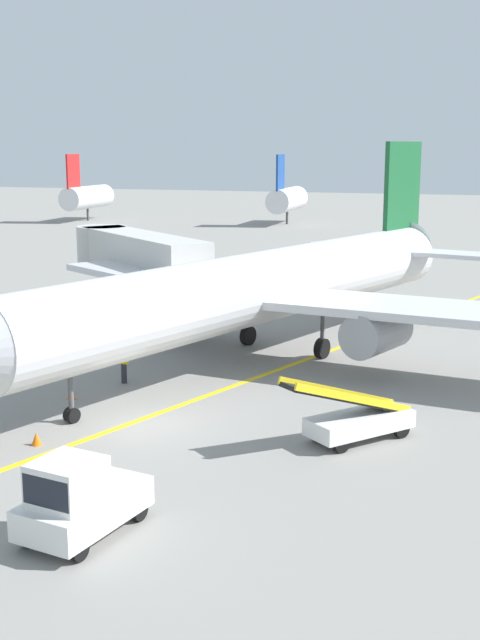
% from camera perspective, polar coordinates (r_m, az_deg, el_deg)
% --- Properties ---
extents(ground_plane, '(300.00, 300.00, 0.00)m').
position_cam_1_polar(ground_plane, '(30.64, -7.26, -7.03)').
color(ground_plane, gray).
extents(taxi_line_yellow, '(27.53, 75.32, 0.01)m').
position_cam_1_polar(taxi_line_yellow, '(34.43, -1.12, -4.78)').
color(taxi_line_yellow, yellow).
rests_on(taxi_line_yellow, ground).
extents(airliner, '(27.51, 34.18, 10.10)m').
position_cam_1_polar(airliner, '(38.91, 1.85, 2.32)').
color(airliner, silver).
rests_on(airliner, ground).
extents(jet_bridge, '(11.49, 10.00, 4.85)m').
position_cam_1_polar(jet_bridge, '(50.08, -7.41, 4.52)').
color(jet_bridge, beige).
rests_on(jet_bridge, ground).
extents(pushback_tug, '(2.52, 3.88, 2.20)m').
position_cam_1_polar(pushback_tug, '(22.14, -11.00, -12.01)').
color(pushback_tug, silver).
rests_on(pushback_tug, ground).
extents(baggage_tug_near_wing, '(2.11, 2.71, 2.10)m').
position_cam_1_polar(baggage_tug_near_wing, '(41.54, -9.94, -0.74)').
color(baggage_tug_near_wing, silver).
rests_on(baggage_tug_near_wing, ground).
extents(belt_loader_forward_hold, '(4.16, 4.65, 2.59)m').
position_cam_1_polar(belt_loader_forward_hold, '(28.76, 8.04, -6.69)').
color(belt_loader_forward_hold, silver).
rests_on(belt_loader_forward_hold, ground).
extents(ground_crew_marshaller, '(0.36, 0.24, 1.70)m').
position_cam_1_polar(ground_crew_marshaller, '(35.46, -7.98, -2.88)').
color(ground_crew_marshaller, '#26262D').
rests_on(ground_crew_marshaller, ground).
extents(safety_cone_nose_right, '(0.36, 0.36, 0.44)m').
position_cam_1_polar(safety_cone_nose_right, '(33.74, -11.50, -5.00)').
color(safety_cone_nose_right, orange).
rests_on(safety_cone_nose_right, ground).
extents(safety_cone_wingtip_right, '(0.36, 0.36, 0.44)m').
position_cam_1_polar(safety_cone_wingtip_right, '(37.43, -12.84, -3.37)').
color(safety_cone_wingtip_right, orange).
rests_on(safety_cone_wingtip_right, ground).
extents(safety_cone_tail_area, '(0.36, 0.36, 0.44)m').
position_cam_1_polar(safety_cone_tail_area, '(29.02, -13.79, -7.91)').
color(safety_cone_tail_area, orange).
rests_on(safety_cone_tail_area, ground).
extents(distant_aircraft_far_left, '(3.00, 10.10, 8.80)m').
position_cam_1_polar(distant_aircraft_far_left, '(113.60, -10.47, 8.34)').
color(distant_aircraft_far_left, silver).
rests_on(distant_aircraft_far_left, ground).
extents(distant_aircraft_mid_left, '(3.00, 10.10, 8.80)m').
position_cam_1_polar(distant_aircraft_mid_left, '(106.97, 3.24, 8.30)').
color(distant_aircraft_mid_left, silver).
rests_on(distant_aircraft_mid_left, ground).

